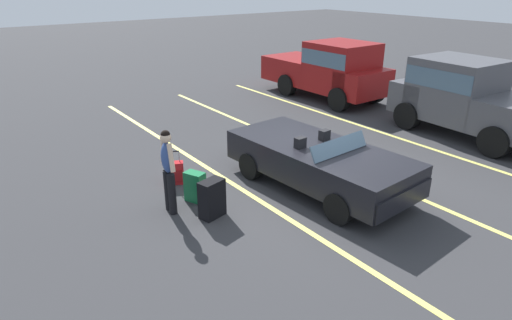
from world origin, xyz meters
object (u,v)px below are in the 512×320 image
object	(u,v)px
traveler_person	(168,167)
suitcase_small_carryon	(176,173)
convertible_car	(326,165)
parked_pickup_truck_far	(331,69)
suitcase_medium_bright	(195,187)
parked_pickup_truck_near	(471,97)
suitcase_large_black	(212,199)

from	to	relation	value
traveler_person	suitcase_small_carryon	bearing A→B (deg)	63.58
convertible_car	parked_pickup_truck_far	world-z (taller)	parked_pickup_truck_far
suitcase_medium_bright	suitcase_small_carryon	distance (m)	0.96
suitcase_small_carryon	parked_pickup_truck_far	bearing A→B (deg)	138.13
convertible_car	suitcase_small_carryon	xyz separation A→B (m)	(-2.18, -2.37, -0.34)
parked_pickup_truck_near	parked_pickup_truck_far	bearing A→B (deg)	5.24
traveler_person	parked_pickup_truck_near	world-z (taller)	parked_pickup_truck_near
suitcase_medium_bright	traveler_person	xyz separation A→B (m)	(0.10, -0.59, 0.62)
suitcase_small_carryon	traveler_person	bearing A→B (deg)	-5.07
convertible_car	suitcase_medium_bright	bearing A→B (deg)	-120.02
parked_pickup_truck_far	traveler_person	bearing A→B (deg)	-64.08
suitcase_medium_bright	parked_pickup_truck_far	world-z (taller)	parked_pickup_truck_far
suitcase_large_black	suitcase_small_carryon	world-z (taller)	suitcase_small_carryon
traveler_person	convertible_car	bearing A→B (deg)	-15.22
convertible_car	parked_pickup_truck_near	distance (m)	5.74
suitcase_large_black	suitcase_small_carryon	bearing A→B (deg)	-17.56
convertible_car	suitcase_medium_bright	distance (m)	2.73
convertible_car	parked_pickup_truck_near	world-z (taller)	parked_pickup_truck_near
suitcase_large_black	traveler_person	size ratio (longest dim) A/B	0.45
convertible_car	suitcase_large_black	world-z (taller)	convertible_car
suitcase_large_black	traveler_person	xyz separation A→B (m)	(-0.63, -0.54, 0.56)
parked_pickup_truck_near	suitcase_small_carryon	bearing A→B (deg)	79.05
parked_pickup_truck_far	suitcase_small_carryon	bearing A→B (deg)	-68.58
suitcase_small_carryon	traveler_person	world-z (taller)	traveler_person
parked_pickup_truck_near	suitcase_large_black	bearing A→B (deg)	90.84
suitcase_large_black	suitcase_small_carryon	distance (m)	1.71
suitcase_medium_bright	traveler_person	size ratio (longest dim) A/B	0.38
parked_pickup_truck_near	suitcase_medium_bright	bearing A→B (deg)	85.67
traveler_person	parked_pickup_truck_far	distance (m)	9.52
suitcase_large_black	parked_pickup_truck_far	size ratio (longest dim) A/B	0.15
convertible_car	suitcase_large_black	distance (m)	2.54
traveler_person	parked_pickup_truck_far	size ratio (longest dim) A/B	0.33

